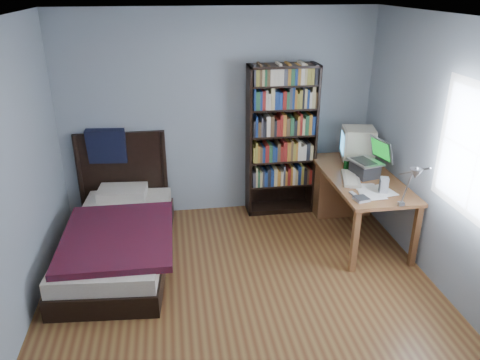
{
  "coord_description": "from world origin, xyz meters",
  "views": [
    {
      "loc": [
        -0.58,
        -3.4,
        2.77
      ],
      "look_at": [
        0.06,
        0.81,
        0.94
      ],
      "focal_mm": 35.0,
      "sensor_mm": 36.0,
      "label": 1
    }
  ],
  "objects_px": {
    "speaker": "(384,185)",
    "bookshelf": "(281,141)",
    "desk": "(345,186)",
    "soda_can": "(346,165)",
    "crt_monitor": "(357,143)",
    "desk_lamp": "(414,177)",
    "bed": "(119,234)",
    "laptop": "(367,166)",
    "keyboard": "(351,179)"
  },
  "relations": [
    {
      "from": "keyboard",
      "to": "soda_can",
      "type": "bearing_deg",
      "value": 95.21
    },
    {
      "from": "laptop",
      "to": "desk_lamp",
      "type": "bearing_deg",
      "value": -93.2
    },
    {
      "from": "bed",
      "to": "desk",
      "type": "bearing_deg",
      "value": 10.61
    },
    {
      "from": "desk_lamp",
      "to": "speaker",
      "type": "height_order",
      "value": "desk_lamp"
    },
    {
      "from": "laptop",
      "to": "bed",
      "type": "relative_size",
      "value": 0.2
    },
    {
      "from": "bed",
      "to": "speaker",
      "type": "bearing_deg",
      "value": -8.17
    },
    {
      "from": "bookshelf",
      "to": "keyboard",
      "type": "bearing_deg",
      "value": -54.43
    },
    {
      "from": "speaker",
      "to": "soda_can",
      "type": "height_order",
      "value": "speaker"
    },
    {
      "from": "laptop",
      "to": "desk_lamp",
      "type": "relative_size",
      "value": 0.78
    },
    {
      "from": "keyboard",
      "to": "soda_can",
      "type": "relative_size",
      "value": 4.21
    },
    {
      "from": "crt_monitor",
      "to": "bed",
      "type": "height_order",
      "value": "crt_monitor"
    },
    {
      "from": "keyboard",
      "to": "bookshelf",
      "type": "distance_m",
      "value": 1.05
    },
    {
      "from": "desk",
      "to": "bed",
      "type": "xyz_separation_m",
      "value": [
        -2.71,
        -0.51,
        -0.16
      ]
    },
    {
      "from": "keyboard",
      "to": "crt_monitor",
      "type": "bearing_deg",
      "value": 80.33
    },
    {
      "from": "laptop",
      "to": "speaker",
      "type": "height_order",
      "value": "laptop"
    },
    {
      "from": "laptop",
      "to": "keyboard",
      "type": "distance_m",
      "value": 0.25
    },
    {
      "from": "keyboard",
      "to": "speaker",
      "type": "xyz_separation_m",
      "value": [
        0.21,
        -0.37,
        0.07
      ]
    },
    {
      "from": "speaker",
      "to": "bookshelf",
      "type": "relative_size",
      "value": 0.09
    },
    {
      "from": "soda_can",
      "to": "bed",
      "type": "distance_m",
      "value": 2.68
    },
    {
      "from": "soda_can",
      "to": "crt_monitor",
      "type": "bearing_deg",
      "value": 46.3
    },
    {
      "from": "crt_monitor",
      "to": "soda_can",
      "type": "distance_m",
      "value": 0.33
    },
    {
      "from": "crt_monitor",
      "to": "soda_can",
      "type": "relative_size",
      "value": 4.13
    },
    {
      "from": "desk_lamp",
      "to": "bookshelf",
      "type": "bearing_deg",
      "value": 112.03
    },
    {
      "from": "desk",
      "to": "soda_can",
      "type": "xyz_separation_m",
      "value": [
        -0.1,
        -0.22,
        0.37
      ]
    },
    {
      "from": "desk_lamp",
      "to": "soda_can",
      "type": "relative_size",
      "value": 5.08
    },
    {
      "from": "desk",
      "to": "speaker",
      "type": "height_order",
      "value": "speaker"
    },
    {
      "from": "keyboard",
      "to": "soda_can",
      "type": "xyz_separation_m",
      "value": [
        0.06,
        0.32,
        0.04
      ]
    },
    {
      "from": "crt_monitor",
      "to": "desk_lamp",
      "type": "relative_size",
      "value": 0.81
    },
    {
      "from": "crt_monitor",
      "to": "laptop",
      "type": "xyz_separation_m",
      "value": [
        -0.04,
        -0.42,
        -0.13
      ]
    },
    {
      "from": "crt_monitor",
      "to": "bookshelf",
      "type": "distance_m",
      "value": 0.91
    },
    {
      "from": "bookshelf",
      "to": "bed",
      "type": "bearing_deg",
      "value": -157.57
    },
    {
      "from": "keyboard",
      "to": "speaker",
      "type": "relative_size",
      "value": 2.74
    },
    {
      "from": "desk",
      "to": "desk_lamp",
      "type": "xyz_separation_m",
      "value": [
        -0.01,
        -1.54,
        0.76
      ]
    },
    {
      "from": "speaker",
      "to": "bed",
      "type": "xyz_separation_m",
      "value": [
        -2.76,
        0.4,
        -0.56
      ]
    },
    {
      "from": "speaker",
      "to": "laptop",
      "type": "bearing_deg",
      "value": 108.79
    },
    {
      "from": "bookshelf",
      "to": "desk",
      "type": "bearing_deg",
      "value": -21.53
    },
    {
      "from": "speaker",
      "to": "soda_can",
      "type": "xyz_separation_m",
      "value": [
        -0.15,
        0.68,
        -0.03
      ]
    },
    {
      "from": "crt_monitor",
      "to": "speaker",
      "type": "height_order",
      "value": "crt_monitor"
    },
    {
      "from": "laptop",
      "to": "bookshelf",
      "type": "xyz_separation_m",
      "value": [
        -0.81,
        0.74,
        0.09
      ]
    },
    {
      "from": "bookshelf",
      "to": "bed",
      "type": "distance_m",
      "value": 2.22
    },
    {
      "from": "crt_monitor",
      "to": "desk_lamp",
      "type": "distance_m",
      "value": 1.54
    },
    {
      "from": "soda_can",
      "to": "keyboard",
      "type": "bearing_deg",
      "value": -100.83
    },
    {
      "from": "crt_monitor",
      "to": "keyboard",
      "type": "distance_m",
      "value": 0.62
    },
    {
      "from": "laptop",
      "to": "keyboard",
      "type": "xyz_separation_m",
      "value": [
        -0.21,
        -0.09,
        -0.1
      ]
    },
    {
      "from": "laptop",
      "to": "soda_can",
      "type": "height_order",
      "value": "laptop"
    },
    {
      "from": "soda_can",
      "to": "bookshelf",
      "type": "height_order",
      "value": "bookshelf"
    },
    {
      "from": "desk_lamp",
      "to": "speaker",
      "type": "relative_size",
      "value": 3.31
    },
    {
      "from": "laptop",
      "to": "speaker",
      "type": "bearing_deg",
      "value": -90.02
    },
    {
      "from": "desk_lamp",
      "to": "bed",
      "type": "distance_m",
      "value": 3.03
    },
    {
      "from": "bookshelf",
      "to": "soda_can",
      "type": "bearing_deg",
      "value": -38.11
    }
  ]
}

